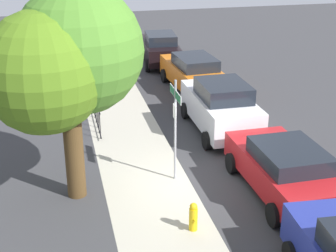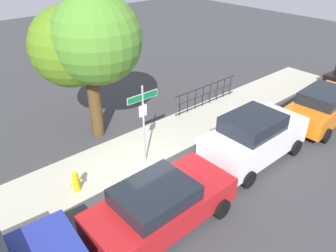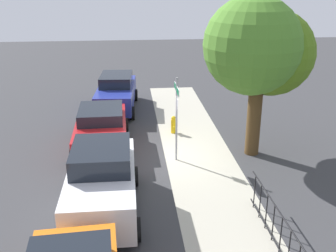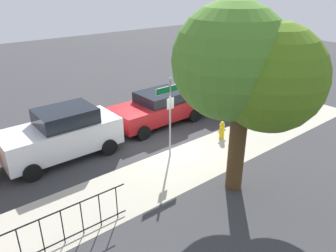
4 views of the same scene
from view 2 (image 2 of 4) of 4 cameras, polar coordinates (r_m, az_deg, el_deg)
ground_plane at (r=12.18m, az=-4.02°, el=-7.66°), size 60.00×60.00×0.00m
sidewalk_strip at (r=14.03m, az=-0.75°, el=-1.93°), size 24.00×2.60×0.00m
street_sign at (r=11.46m, az=-4.37°, el=2.30°), size 1.28×0.07×3.15m
shade_tree at (r=13.05m, az=-13.87°, el=14.18°), size 3.95×4.26×5.92m
car_red at (r=9.61m, az=-1.27°, el=-13.59°), size 4.51×2.23×1.55m
car_white at (r=12.59m, az=14.88°, el=-1.92°), size 4.39×2.11×1.95m
car_orange at (r=16.36m, az=25.62°, el=3.26°), size 4.78×2.25×1.67m
iron_fence at (r=16.68m, az=6.81°, el=5.52°), size 4.28×0.04×1.07m
fire_hydrant at (r=11.44m, az=-15.86°, el=-9.37°), size 0.42×0.22×0.78m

